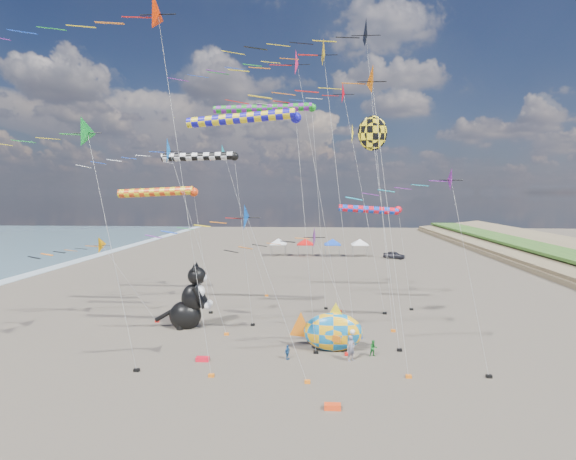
# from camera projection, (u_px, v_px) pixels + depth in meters

# --- Properties ---
(ground) EXTENTS (260.00, 260.00, 0.00)m
(ground) POSITION_uv_depth(u_px,v_px,m) (292.00, 418.00, 23.44)
(ground) COLOR #4F463A
(ground) RESTS_ON ground
(delta_kite_0) EXTENTS (11.08, 1.65, 7.86)m
(delta_kite_0) POSITION_uv_depth(u_px,v_px,m) (92.00, 250.00, 40.63)
(delta_kite_0) COLOR #FFA303
(delta_kite_0) RESTS_ON ground
(delta_kite_1) EXTENTS (11.10, 2.20, 16.20)m
(delta_kite_1) POSITION_uv_depth(u_px,v_px,m) (166.00, 155.00, 36.19)
(delta_kite_1) COLOR blue
(delta_kite_1) RESTS_ON ground
(delta_kite_2) EXTENTS (15.50, 2.79, 25.63)m
(delta_kite_2) POSITION_uv_depth(u_px,v_px,m) (295.00, 64.00, 42.64)
(delta_kite_2) COLOR #F12256
(delta_kite_2) RESTS_ON ground
(delta_kite_3) EXTENTS (14.38, 2.61, 25.83)m
(delta_kite_3) POSITION_uv_depth(u_px,v_px,m) (343.00, 38.00, 36.27)
(delta_kite_3) COLOR black
(delta_kite_3) RESTS_ON ground
(delta_kite_4) EXTENTS (12.09, 2.08, 16.65)m
(delta_kite_4) POSITION_uv_depth(u_px,v_px,m) (59.00, 138.00, 28.59)
(delta_kite_4) COLOR #11992C
(delta_kite_4) RESTS_ON ground
(delta_kite_5) EXTENTS (9.30, 1.62, 13.43)m
(delta_kite_5) POSITION_uv_depth(u_px,v_px,m) (424.00, 186.00, 27.82)
(delta_kite_5) COLOR #841A94
(delta_kite_5) RESTS_ON ground
(delta_kite_6) EXTENTS (14.05, 2.32, 22.50)m
(delta_kite_6) POSITION_uv_depth(u_px,v_px,m) (326.00, 94.00, 42.13)
(delta_kite_6) COLOR red
(delta_kite_6) RESTS_ON ground
(delta_kite_7) EXTENTS (9.31, 1.76, 11.21)m
(delta_kite_7) POSITION_uv_depth(u_px,v_px,m) (236.00, 222.00, 27.20)
(delta_kite_7) COLOR #0B49B4
(delta_kite_7) RESTS_ON ground
(delta_kite_8) EXTENTS (10.94, 1.77, 17.32)m
(delta_kite_8) POSITION_uv_depth(u_px,v_px,m) (217.00, 154.00, 49.98)
(delta_kite_8) COLOR #189DB5
(delta_kite_8) RESTS_ON ground
(delta_kite_9) EXTENTS (12.94, 2.40, 23.46)m
(delta_kite_9) POSITION_uv_depth(u_px,v_px,m) (140.00, 24.00, 27.13)
(delta_kite_9) COLOR red
(delta_kite_9) RESTS_ON ground
(delta_kite_10) EXTENTS (11.68, 2.02, 19.75)m
(delta_kite_10) POSITION_uv_depth(u_px,v_px,m) (341.00, 84.00, 27.31)
(delta_kite_10) COLOR orange
(delta_kite_10) RESTS_ON ground
(delta_kite_11) EXTENTS (12.63, 2.60, 24.76)m
(delta_kite_11) POSITION_uv_depth(u_px,v_px,m) (309.00, 53.00, 36.70)
(delta_kite_11) COLOR gold
(delta_kite_11) RESTS_ON ground
(delta_kite_12) EXTENTS (9.41, 1.84, 9.29)m
(delta_kite_12) POSITION_uv_depth(u_px,v_px,m) (309.00, 240.00, 35.84)
(delta_kite_12) COLOR #6E1E8C
(delta_kite_12) RESTS_ON ground
(windsock_0) EXTENTS (7.53, 0.73, 10.45)m
(windsock_0) POSITION_uv_depth(u_px,v_px,m) (372.00, 210.00, 44.42)
(windsock_0) COLOR red
(windsock_0) RESTS_ON ground
(windsock_1) EXTENTS (11.43, 0.81, 20.45)m
(windsock_1) POSITION_uv_depth(u_px,v_px,m) (267.00, 109.00, 44.12)
(windsock_1) COLOR #1B9821
(windsock_1) RESTS_ON ground
(windsock_2) EXTENTS (9.52, 0.78, 17.41)m
(windsock_2) POSITION_uv_depth(u_px,v_px,m) (246.00, 119.00, 31.80)
(windsock_2) COLOR #1612BA
(windsock_2) RESTS_ON ground
(windsock_3) EXTENTS (8.02, 0.74, 15.24)m
(windsock_3) POSITION_uv_depth(u_px,v_px,m) (203.00, 158.00, 38.78)
(windsock_3) COLOR black
(windsock_3) RESTS_ON ground
(windsock_4) EXTENTS (9.09, 0.87, 12.25)m
(windsock_4) POSITION_uv_depth(u_px,v_px,m) (160.00, 193.00, 43.09)
(windsock_4) COLOR #E63F13
(windsock_4) RESTS_ON ground
(angelfish_kite) EXTENTS (3.74, 3.02, 17.59)m
(angelfish_kite) POSITION_uv_depth(u_px,v_px,m) (370.00, 135.00, 34.12)
(angelfish_kite) COLOR yellow
(angelfish_kite) RESTS_ON ground
(cat_inflatable) EXTENTS (4.37, 2.38, 5.74)m
(cat_inflatable) POSITION_uv_depth(u_px,v_px,m) (189.00, 295.00, 39.01)
(cat_inflatable) COLOR black
(cat_inflatable) RESTS_ON ground
(fish_inflatable) EXTENTS (5.93, 2.90, 3.70)m
(fish_inflatable) POSITION_uv_depth(u_px,v_px,m) (332.00, 332.00, 33.41)
(fish_inflatable) COLOR #1271B3
(fish_inflatable) RESTS_ON ground
(person_adult) EXTENTS (0.78, 0.76, 1.81)m
(person_adult) POSITION_uv_depth(u_px,v_px,m) (351.00, 348.00, 31.36)
(person_adult) COLOR slate
(person_adult) RESTS_ON ground
(child_green) EXTENTS (0.66, 0.56, 1.19)m
(child_green) POSITION_uv_depth(u_px,v_px,m) (373.00, 348.00, 32.23)
(child_green) COLOR #1B7929
(child_green) RESTS_ON ground
(child_blue) EXTENTS (0.54, 0.65, 1.04)m
(child_blue) POSITION_uv_depth(u_px,v_px,m) (287.00, 352.00, 31.66)
(child_blue) COLOR #215391
(child_blue) RESTS_ON ground
(kite_bag_0) EXTENTS (0.90, 0.44, 0.30)m
(kite_bag_0) POSITION_uv_depth(u_px,v_px,m) (333.00, 407.00, 24.39)
(kite_bag_0) COLOR #FF4115
(kite_bag_0) RESTS_ON ground
(kite_bag_1) EXTENTS (0.90, 0.44, 0.30)m
(kite_bag_1) POSITION_uv_depth(u_px,v_px,m) (203.00, 359.00, 31.37)
(kite_bag_1) COLOR red
(kite_bag_1) RESTS_ON ground
(kite_bag_2) EXTENTS (0.90, 0.44, 0.30)m
(kite_bag_2) POSITION_uv_depth(u_px,v_px,m) (313.00, 332.00, 37.56)
(kite_bag_2) COLOR black
(kite_bag_2) RESTS_ON ground
(kite_bag_3) EXTENTS (0.90, 0.44, 0.30)m
(kite_bag_3) POSITION_uv_depth(u_px,v_px,m) (357.00, 336.00, 36.44)
(kite_bag_3) COLOR blue
(kite_bag_3) RESTS_ON ground
(tent_row) EXTENTS (19.20, 4.20, 3.80)m
(tent_row) POSITION_uv_depth(u_px,v_px,m) (319.00, 239.00, 82.74)
(tent_row) COLOR white
(tent_row) RESTS_ON ground
(parked_car) EXTENTS (4.15, 2.96, 1.31)m
(parked_car) POSITION_uv_depth(u_px,v_px,m) (394.00, 255.00, 80.06)
(parked_car) COLOR #26262D
(parked_car) RESTS_ON ground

